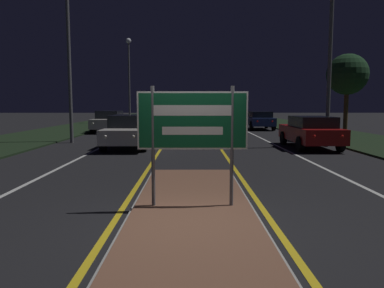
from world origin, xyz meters
TOP-DOWN VIEW (x-y plane):
  - ground_plane at (0.00, 0.00)m, footprint 160.00×160.00m
  - median_island at (0.00, 0.68)m, footprint 2.34×7.88m
  - verge_left at (-9.50, 20.00)m, footprint 5.00×100.00m
  - verge_right at (9.50, 20.00)m, footprint 5.00×100.00m
  - centre_line_yellow_left at (-1.36, 25.00)m, footprint 0.12×70.00m
  - centre_line_yellow_right at (1.36, 25.00)m, footprint 0.12×70.00m
  - lane_line_white_left at (-4.20, 25.00)m, footprint 0.12×70.00m
  - lane_line_white_right at (4.20, 25.00)m, footprint 0.12×70.00m
  - edge_line_white_left at (-7.20, 25.00)m, footprint 0.10×70.00m
  - edge_line_white_right at (7.20, 25.00)m, footprint 0.10×70.00m
  - highway_sign at (0.00, 0.68)m, footprint 2.06×0.07m
  - streetlight_left_near at (-6.23, 13.22)m, footprint 0.56×0.56m
  - streetlight_left_far at (-6.30, 32.80)m, footprint 0.54×0.54m
  - streetlight_right_near at (6.47, 11.34)m, footprint 0.55×0.55m
  - car_receding_0 at (5.52, 10.87)m, footprint 1.95×4.64m
  - car_receding_1 at (5.52, 23.49)m, footprint 1.92×4.44m
  - car_receding_2 at (2.74, 30.57)m, footprint 1.91×4.36m
  - car_receding_3 at (5.52, 41.01)m, footprint 1.94×4.24m
  - car_approaching_0 at (-2.86, 11.01)m, footprint 1.94×4.84m
  - car_approaching_1 at (-5.88, 20.79)m, footprint 1.90×4.72m
  - roadside_palm_right at (8.58, 14.37)m, footprint 2.23×2.23m

SIDE VIEW (x-z plane):
  - ground_plane at x=0.00m, z-range 0.00..0.00m
  - centre_line_yellow_left at x=-1.36m, z-range 0.00..0.01m
  - centre_line_yellow_right at x=1.36m, z-range 0.00..0.01m
  - lane_line_white_left at x=-4.20m, z-range 0.00..0.01m
  - lane_line_white_right at x=4.20m, z-range 0.00..0.01m
  - edge_line_white_left at x=-7.20m, z-range 0.00..0.01m
  - edge_line_white_right at x=7.20m, z-range 0.00..0.01m
  - verge_left at x=-9.50m, z-range 0.00..0.08m
  - verge_right at x=9.50m, z-range 0.00..0.08m
  - median_island at x=0.00m, z-range -0.01..0.09m
  - car_receding_2 at x=2.74m, z-range 0.05..1.44m
  - car_receding_3 at x=5.52m, z-range 0.04..1.46m
  - car_receding_1 at x=5.52m, z-range 0.05..1.49m
  - car_receding_0 at x=5.52m, z-range 0.04..1.51m
  - car_approaching_0 at x=-2.86m, z-range 0.04..1.56m
  - car_approaching_1 at x=-5.88m, z-range 0.04..1.57m
  - highway_sign at x=0.00m, z-range 0.51..2.77m
  - roadside_palm_right at x=8.58m, z-range 1.27..5.95m
  - streetlight_left_far at x=-6.30m, z-range 1.35..10.06m
  - streetlight_right_near at x=6.47m, z-range 1.46..10.42m
  - streetlight_left_near at x=-6.23m, z-range 1.52..10.67m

